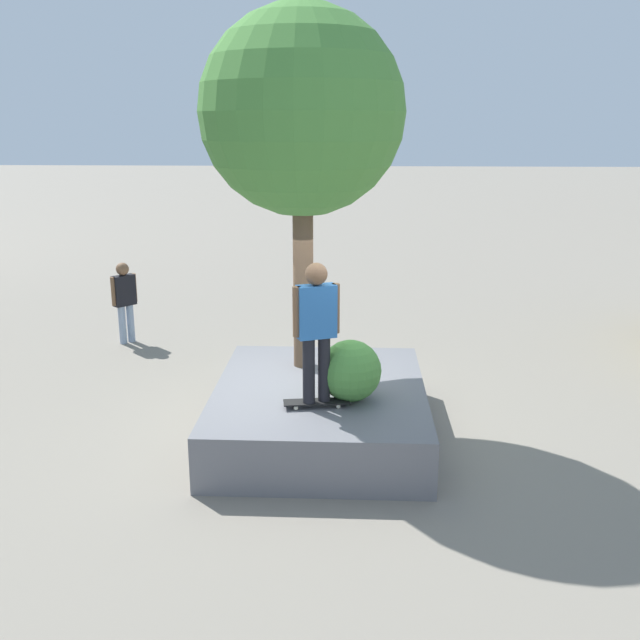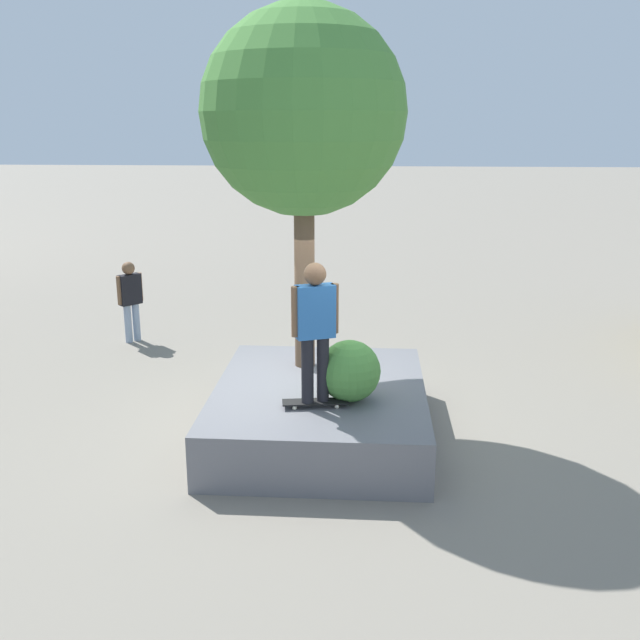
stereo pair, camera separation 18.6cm
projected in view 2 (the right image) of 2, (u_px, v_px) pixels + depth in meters
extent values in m
plane|color=gray|center=(301.00, 425.00, 9.81)|extent=(120.00, 120.00, 0.00)
cube|color=slate|center=(320.00, 411.00, 9.43)|extent=(3.38, 2.74, 0.69)
cylinder|color=brown|center=(304.00, 271.00, 9.79)|extent=(0.28, 0.28, 2.72)
sphere|color=#4C8C3D|center=(304.00, 112.00, 9.23)|extent=(2.69, 2.69, 2.69)
sphere|color=#4C8C3D|center=(350.00, 371.00, 8.77)|extent=(0.77, 0.77, 0.77)
cube|color=black|center=(315.00, 402.00, 8.65)|extent=(0.33, 0.82, 0.02)
sphere|color=beige|center=(336.00, 401.00, 8.76)|extent=(0.06, 0.06, 0.06)
sphere|color=beige|center=(337.00, 406.00, 8.60)|extent=(0.06, 0.06, 0.06)
sphere|color=beige|center=(294.00, 402.00, 8.72)|extent=(0.06, 0.06, 0.06)
sphere|color=beige|center=(295.00, 408.00, 8.56)|extent=(0.06, 0.06, 0.06)
cylinder|color=black|center=(307.00, 370.00, 8.51)|extent=(0.15, 0.15, 0.81)
cylinder|color=black|center=(323.00, 369.00, 8.57)|extent=(0.15, 0.15, 0.81)
cube|color=#2D6BB2|center=(315.00, 311.00, 8.35)|extent=(0.35, 0.50, 0.63)
cylinder|color=brown|center=(295.00, 312.00, 8.27)|extent=(0.10, 0.10, 0.60)
cylinder|color=brown|center=(334.00, 308.00, 8.41)|extent=(0.10, 0.10, 0.60)
sphere|color=brown|center=(315.00, 274.00, 8.23)|extent=(0.26, 0.26, 0.26)
cylinder|color=#8C9EB7|center=(128.00, 324.00, 13.42)|extent=(0.13, 0.13, 0.73)
cylinder|color=#8C9EB7|center=(136.00, 322.00, 13.54)|extent=(0.13, 0.13, 0.73)
cube|color=black|center=(130.00, 289.00, 13.30)|extent=(0.42, 0.40, 0.57)
cylinder|color=brown|center=(119.00, 290.00, 13.15)|extent=(0.09, 0.09, 0.54)
cylinder|color=brown|center=(140.00, 287.00, 13.44)|extent=(0.09, 0.09, 0.54)
sphere|color=brown|center=(128.00, 268.00, 13.20)|extent=(0.24, 0.24, 0.24)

